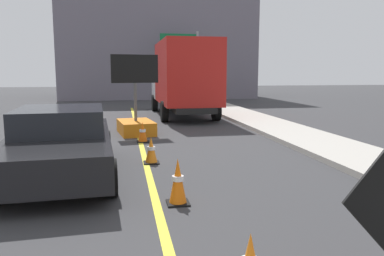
{
  "coord_description": "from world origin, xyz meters",
  "views": [
    {
      "loc": [
        -0.48,
        0.88,
        2.1
      ],
      "look_at": [
        0.51,
        6.44,
        1.28
      ],
      "focal_mm": 35.96,
      "sensor_mm": 36.0,
      "label": 1
    }
  ],
  "objects_px": {
    "box_truck": "(183,77)",
    "highway_guide_sign": "(187,54)",
    "arrow_board_trailer": "(136,120)",
    "pickup_car": "(61,142)",
    "traffic_cone_mid_lane": "(178,182)",
    "traffic_cone_far_lane": "(151,150)",
    "traffic_cone_curbside": "(143,132)"
  },
  "relations": [
    {
      "from": "pickup_car",
      "to": "highway_guide_sign",
      "type": "xyz_separation_m",
      "value": [
        5.81,
        19.39,
        2.72
      ]
    },
    {
      "from": "box_truck",
      "to": "traffic_cone_far_lane",
      "type": "height_order",
      "value": "box_truck"
    },
    {
      "from": "pickup_car",
      "to": "traffic_cone_mid_lane",
      "type": "bearing_deg",
      "value": -45.68
    },
    {
      "from": "pickup_car",
      "to": "traffic_cone_far_lane",
      "type": "xyz_separation_m",
      "value": [
        1.89,
        0.73,
        -0.39
      ]
    },
    {
      "from": "arrow_board_trailer",
      "to": "pickup_car",
      "type": "height_order",
      "value": "arrow_board_trailer"
    },
    {
      "from": "highway_guide_sign",
      "to": "traffic_cone_far_lane",
      "type": "bearing_deg",
      "value": -101.88
    },
    {
      "from": "traffic_cone_mid_lane",
      "to": "traffic_cone_far_lane",
      "type": "distance_m",
      "value": 2.89
    },
    {
      "from": "traffic_cone_mid_lane",
      "to": "traffic_cone_far_lane",
      "type": "relative_size",
      "value": 1.2
    },
    {
      "from": "box_truck",
      "to": "highway_guide_sign",
      "type": "bearing_deg",
      "value": 79.59
    },
    {
      "from": "arrow_board_trailer",
      "to": "traffic_cone_far_lane",
      "type": "bearing_deg",
      "value": -87.38
    },
    {
      "from": "arrow_board_trailer",
      "to": "highway_guide_sign",
      "type": "relative_size",
      "value": 0.54
    },
    {
      "from": "arrow_board_trailer",
      "to": "traffic_cone_curbside",
      "type": "relative_size",
      "value": 4.4
    },
    {
      "from": "pickup_car",
      "to": "traffic_cone_curbside",
      "type": "height_order",
      "value": "pickup_car"
    },
    {
      "from": "highway_guide_sign",
      "to": "traffic_cone_curbside",
      "type": "bearing_deg",
      "value": -104.1
    },
    {
      "from": "traffic_cone_mid_lane",
      "to": "box_truck",
      "type": "bearing_deg",
      "value": 80.72
    },
    {
      "from": "box_truck",
      "to": "highway_guide_sign",
      "type": "height_order",
      "value": "highway_guide_sign"
    },
    {
      "from": "traffic_cone_far_lane",
      "to": "traffic_cone_curbside",
      "type": "xyz_separation_m",
      "value": [
        -0.05,
        2.82,
        -0.01
      ]
    },
    {
      "from": "highway_guide_sign",
      "to": "traffic_cone_mid_lane",
      "type": "height_order",
      "value": "highway_guide_sign"
    },
    {
      "from": "box_truck",
      "to": "traffic_cone_curbside",
      "type": "xyz_separation_m",
      "value": [
        -2.29,
        -6.64,
        -1.57
      ]
    },
    {
      "from": "traffic_cone_far_lane",
      "to": "traffic_cone_mid_lane",
      "type": "bearing_deg",
      "value": -85.67
    },
    {
      "from": "pickup_car",
      "to": "traffic_cone_curbside",
      "type": "bearing_deg",
      "value": 62.7
    },
    {
      "from": "highway_guide_sign",
      "to": "traffic_cone_curbside",
      "type": "height_order",
      "value": "highway_guide_sign"
    },
    {
      "from": "arrow_board_trailer",
      "to": "box_truck",
      "type": "xyz_separation_m",
      "value": [
        2.44,
        4.99,
        1.39
      ]
    },
    {
      "from": "box_truck",
      "to": "pickup_car",
      "type": "relative_size",
      "value": 1.49
    },
    {
      "from": "pickup_car",
      "to": "traffic_cone_mid_lane",
      "type": "distance_m",
      "value": 3.03
    },
    {
      "from": "arrow_board_trailer",
      "to": "traffic_cone_mid_lane",
      "type": "distance_m",
      "value": 7.37
    },
    {
      "from": "arrow_board_trailer",
      "to": "traffic_cone_curbside",
      "type": "height_order",
      "value": "arrow_board_trailer"
    },
    {
      "from": "traffic_cone_mid_lane",
      "to": "traffic_cone_curbside",
      "type": "xyz_separation_m",
      "value": [
        -0.27,
        5.7,
        -0.07
      ]
    },
    {
      "from": "pickup_car",
      "to": "highway_guide_sign",
      "type": "bearing_deg",
      "value": 73.32
    },
    {
      "from": "arrow_board_trailer",
      "to": "pickup_car",
      "type": "distance_m",
      "value": 5.47
    },
    {
      "from": "pickup_car",
      "to": "traffic_cone_far_lane",
      "type": "bearing_deg",
      "value": 21.15
    },
    {
      "from": "box_truck",
      "to": "pickup_car",
      "type": "bearing_deg",
      "value": -112.02
    }
  ]
}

